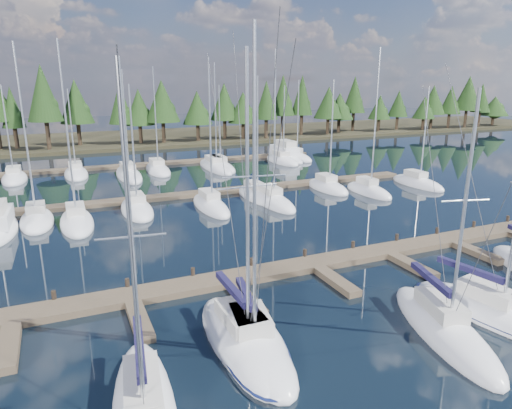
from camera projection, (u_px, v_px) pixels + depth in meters
name	position (u px, v px, depth m)	size (l,w,h in m)	color
ground	(245.00, 219.00, 41.43)	(260.00, 260.00, 0.00)	black
far_shore	(135.00, 139.00, 94.37)	(220.00, 30.00, 0.60)	#2F2B1A
main_dock	(317.00, 267.00, 30.21)	(44.00, 6.13, 0.90)	brown
back_docks	(187.00, 176.00, 58.68)	(50.00, 21.80, 0.40)	brown
front_sailboat_1	(252.00, 344.00, 21.33)	(4.39, 8.48, 15.23)	white
front_sailboat_2	(244.00, 340.00, 21.67)	(3.05, 9.31, 14.30)	white
front_sailboat_3	(443.00, 328.00, 22.68)	(4.97, 9.69, 12.72)	white
front_sailboat_4	(492.00, 313.00, 24.11)	(4.31, 9.81, 13.85)	white
back_sailboat_rows	(199.00, 182.00, 55.00)	(47.03, 32.30, 16.20)	white
motor_yacht_right	(284.00, 156.00, 71.70)	(3.65, 10.16, 5.05)	white
tree_line	(131.00, 105.00, 83.08)	(185.98, 11.85, 14.07)	black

